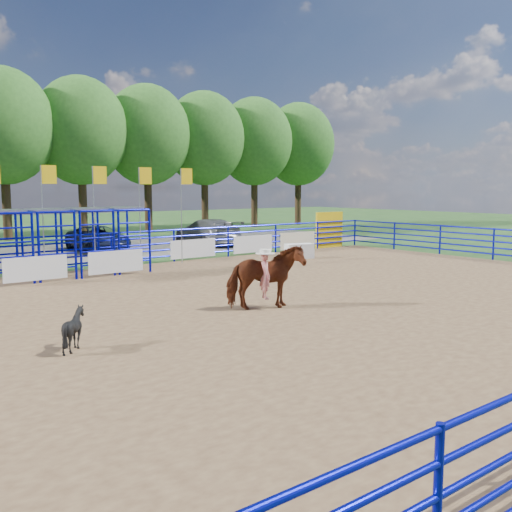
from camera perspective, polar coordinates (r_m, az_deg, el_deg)
name	(u,v)px	position (r m, az deg, el deg)	size (l,w,h in m)	color
ground	(258,306)	(16.28, 0.22, -5.06)	(120.00, 120.00, 0.00)	#325923
arena_dirt	(258,306)	(16.28, 0.22, -5.03)	(30.00, 20.00, 0.02)	olive
gravel_strip	(56,253)	(31.30, -19.38, 0.32)	(40.00, 10.00, 0.01)	#67655B
announcer_table	(299,251)	(27.09, 4.35, 0.50)	(1.31, 0.61, 0.70)	white
horse_and_rider	(265,276)	(15.70, 0.94, -1.97)	(2.30, 1.61, 2.30)	maroon
calf	(74,329)	(12.45, -17.75, -6.97)	(0.71, 0.80, 0.88)	black
car_c	(98,238)	(31.53, -15.52, 1.70)	(2.16, 4.69, 1.30)	#151A34
car_d	(207,232)	(33.64, -4.88, 2.43)	(2.14, 5.27, 1.53)	slate
perimeter_fence	(258,280)	(16.14, 0.22, -2.46)	(30.10, 20.10, 1.50)	#070A9B
chute_assembly	(77,243)	(22.89, -17.47, 1.27)	(19.32, 2.41, 4.20)	#070A9B
treeline	(2,120)	(39.98, -24.04, 12.28)	(56.40, 6.40, 11.24)	#3F2B19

